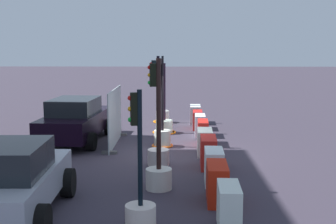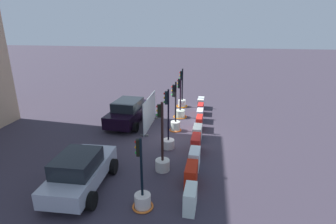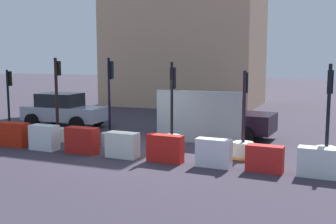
{
  "view_description": "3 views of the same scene",
  "coord_description": "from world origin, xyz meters",
  "px_view_note": "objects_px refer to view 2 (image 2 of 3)",
  "views": [
    {
      "loc": [
        -14.63,
        -0.21,
        3.6
      ],
      "look_at": [
        -1.82,
        -0.0,
        1.69
      ],
      "focal_mm": 48.7,
      "sensor_mm": 36.0,
      "label": 1
    },
    {
      "loc": [
        -14.12,
        -1.74,
        6.43
      ],
      "look_at": [
        -0.32,
        0.47,
        1.71
      ],
      "focal_mm": 28.32,
      "sensor_mm": 36.0,
      "label": 2
    },
    {
      "loc": [
        6.32,
        -12.71,
        3.2
      ],
      "look_at": [
        0.96,
        0.43,
        1.36
      ],
      "focal_mm": 43.45,
      "sensor_mm": 36.0,
      "label": 3
    }
  ],
  "objects_px": {
    "traffic_light_1": "(162,158)",
    "construction_barrier_7": "(200,109)",
    "construction_barrier_4": "(197,133)",
    "traffic_light_5": "(182,100)",
    "construction_barrier_5": "(199,123)",
    "car_silver_hatchback": "(80,171)",
    "traffic_light_2": "(168,138)",
    "construction_barrier_1": "(191,175)",
    "car_black_sedan": "(129,112)",
    "traffic_light_3": "(175,122)",
    "traffic_light_4": "(180,111)",
    "construction_barrier_8": "(201,103)",
    "construction_barrier_0": "(190,199)",
    "traffic_light_0": "(142,197)",
    "construction_barrier_3": "(196,144)",
    "construction_barrier_2": "(194,159)",
    "construction_barrier_6": "(200,115)"
  },
  "relations": [
    {
      "from": "construction_barrier_1",
      "to": "construction_barrier_2",
      "type": "bearing_deg",
      "value": -1.86
    },
    {
      "from": "construction_barrier_3",
      "to": "car_black_sedan",
      "type": "xyz_separation_m",
      "value": [
        3.51,
        4.67,
        0.37
      ]
    },
    {
      "from": "traffic_light_1",
      "to": "construction_barrier_7",
      "type": "xyz_separation_m",
      "value": [
        8.22,
        -1.38,
        -0.24
      ]
    },
    {
      "from": "construction_barrier_4",
      "to": "construction_barrier_7",
      "type": "bearing_deg",
      "value": 0.15
    },
    {
      "from": "construction_barrier_4",
      "to": "car_silver_hatchback",
      "type": "bearing_deg",
      "value": 141.73
    },
    {
      "from": "construction_barrier_2",
      "to": "construction_barrier_4",
      "type": "xyz_separation_m",
      "value": [
        3.13,
        0.04,
        -0.03
      ]
    },
    {
      "from": "traffic_light_1",
      "to": "traffic_light_3",
      "type": "bearing_deg",
      "value": 0.54
    },
    {
      "from": "traffic_light_1",
      "to": "construction_barrier_7",
      "type": "bearing_deg",
      "value": -9.51
    },
    {
      "from": "traffic_light_2",
      "to": "car_silver_hatchback",
      "type": "relative_size",
      "value": 0.82
    },
    {
      "from": "construction_barrier_3",
      "to": "construction_barrier_1",
      "type": "bearing_deg",
      "value": 179.76
    },
    {
      "from": "traffic_light_4",
      "to": "car_silver_hatchback",
      "type": "xyz_separation_m",
      "value": [
        -9.22,
        2.95,
        0.37
      ]
    },
    {
      "from": "traffic_light_3",
      "to": "construction_barrier_6",
      "type": "relative_size",
      "value": 2.92
    },
    {
      "from": "construction_barrier_5",
      "to": "car_silver_hatchback",
      "type": "relative_size",
      "value": 0.29
    },
    {
      "from": "construction_barrier_1",
      "to": "construction_barrier_4",
      "type": "xyz_separation_m",
      "value": [
        4.54,
        -0.01,
        -0.03
      ]
    },
    {
      "from": "traffic_light_4",
      "to": "construction_barrier_8",
      "type": "bearing_deg",
      "value": -30.07
    },
    {
      "from": "traffic_light_0",
      "to": "construction_barrier_3",
      "type": "xyz_separation_m",
      "value": [
        4.73,
        -1.65,
        0.02
      ]
    },
    {
      "from": "construction_barrier_4",
      "to": "traffic_light_1",
      "type": "bearing_deg",
      "value": 159.03
    },
    {
      "from": "construction_barrier_2",
      "to": "construction_barrier_7",
      "type": "relative_size",
      "value": 0.98
    },
    {
      "from": "traffic_light_5",
      "to": "construction_barrier_8",
      "type": "bearing_deg",
      "value": -95.91
    },
    {
      "from": "traffic_light_2",
      "to": "traffic_light_4",
      "type": "xyz_separation_m",
      "value": [
        5.01,
        -0.06,
        -0.17
      ]
    },
    {
      "from": "construction_barrier_1",
      "to": "traffic_light_2",
      "type": "bearing_deg",
      "value": 24.73
    },
    {
      "from": "construction_barrier_1",
      "to": "car_black_sedan",
      "type": "distance_m",
      "value": 8.0
    },
    {
      "from": "construction_barrier_3",
      "to": "traffic_light_3",
      "type": "bearing_deg",
      "value": 27.7
    },
    {
      "from": "traffic_light_0",
      "to": "traffic_light_1",
      "type": "height_order",
      "value": "traffic_light_1"
    },
    {
      "from": "construction_barrier_0",
      "to": "construction_barrier_7",
      "type": "xyz_separation_m",
      "value": [
        10.72,
        0.09,
        -0.06
      ]
    },
    {
      "from": "construction_barrier_8",
      "to": "construction_barrier_0",
      "type": "bearing_deg",
      "value": -179.4
    },
    {
      "from": "traffic_light_5",
      "to": "construction_barrier_2",
      "type": "xyz_separation_m",
      "value": [
        -9.34,
        -1.6,
        -0.07
      ]
    },
    {
      "from": "construction_barrier_0",
      "to": "construction_barrier_6",
      "type": "bearing_deg",
      "value": 0.43
    },
    {
      "from": "construction_barrier_0",
      "to": "car_silver_hatchback",
      "type": "relative_size",
      "value": 0.25
    },
    {
      "from": "traffic_light_4",
      "to": "construction_barrier_4",
      "type": "height_order",
      "value": "traffic_light_4"
    },
    {
      "from": "construction_barrier_7",
      "to": "car_black_sedan",
      "type": "height_order",
      "value": "car_black_sedan"
    },
    {
      "from": "traffic_light_3",
      "to": "car_black_sedan",
      "type": "xyz_separation_m",
      "value": [
        0.77,
        3.23,
        0.26
      ]
    },
    {
      "from": "construction_barrier_2",
      "to": "construction_barrier_7",
      "type": "height_order",
      "value": "construction_barrier_2"
    },
    {
      "from": "car_silver_hatchback",
      "to": "traffic_light_0",
      "type": "bearing_deg",
      "value": -105.44
    },
    {
      "from": "traffic_light_3",
      "to": "traffic_light_5",
      "type": "bearing_deg",
      "value": 1.48
    },
    {
      "from": "construction_barrier_1",
      "to": "construction_barrier_3",
      "type": "distance_m",
      "value": 2.97
    },
    {
      "from": "car_black_sedan",
      "to": "traffic_light_1",
      "type": "bearing_deg",
      "value": -149.5
    },
    {
      "from": "construction_barrier_2",
      "to": "construction_barrier_6",
      "type": "relative_size",
      "value": 0.97
    },
    {
      "from": "traffic_light_1",
      "to": "traffic_light_4",
      "type": "xyz_separation_m",
      "value": [
        7.3,
        0.03,
        -0.19
      ]
    },
    {
      "from": "traffic_light_4",
      "to": "construction_barrier_1",
      "type": "height_order",
      "value": "traffic_light_4"
    },
    {
      "from": "traffic_light_4",
      "to": "construction_barrier_0",
      "type": "relative_size",
      "value": 2.83
    },
    {
      "from": "traffic_light_1",
      "to": "construction_barrier_2",
      "type": "distance_m",
      "value": 1.52
    },
    {
      "from": "traffic_light_5",
      "to": "construction_barrier_7",
      "type": "xyz_separation_m",
      "value": [
        -1.62,
        -1.55,
        -0.13
      ]
    },
    {
      "from": "traffic_light_3",
      "to": "traffic_light_4",
      "type": "relative_size",
      "value": 1.09
    },
    {
      "from": "traffic_light_4",
      "to": "construction_barrier_7",
      "type": "height_order",
      "value": "traffic_light_4"
    },
    {
      "from": "construction_barrier_8",
      "to": "car_silver_hatchback",
      "type": "distance_m",
      "value": 12.38
    },
    {
      "from": "construction_barrier_1",
      "to": "car_black_sedan",
      "type": "height_order",
      "value": "car_black_sedan"
    },
    {
      "from": "traffic_light_5",
      "to": "traffic_light_3",
      "type": "bearing_deg",
      "value": -178.52
    },
    {
      "from": "traffic_light_0",
      "to": "car_black_sedan",
      "type": "bearing_deg",
      "value": 20.18
    },
    {
      "from": "traffic_light_2",
      "to": "traffic_light_4",
      "type": "relative_size",
      "value": 1.14
    }
  ]
}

